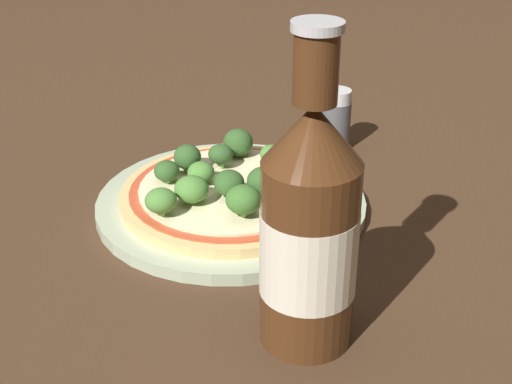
{
  "coord_description": "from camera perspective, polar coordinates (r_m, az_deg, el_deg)",
  "views": [
    {
      "loc": [
        0.47,
        -0.38,
        0.35
      ],
      "look_at": [
        0.06,
        -0.04,
        0.06
      ],
      "focal_mm": 50.0,
      "sensor_mm": 36.0,
      "label": 1
    }
  ],
  "objects": [
    {
      "name": "broccoli_floret_8",
      "position": [
        0.7,
        -4.42,
        1.54
      ],
      "size": [
        0.03,
        0.03,
        0.02
      ],
      "color": "#89A866",
      "rests_on": "pizza"
    },
    {
      "name": "broccoli_floret_9",
      "position": [
        0.67,
        -2.24,
        0.76
      ],
      "size": [
        0.03,
        0.03,
        0.03
      ],
      "color": "#89A866",
      "rests_on": "pizza"
    },
    {
      "name": "ground_plane",
      "position": [
        0.7,
        -0.64,
        -1.78
      ],
      "size": [
        3.0,
        3.0,
        0.0
      ],
      "primitive_type": "plane",
      "color": "#3D2819"
    },
    {
      "name": "broccoli_floret_2",
      "position": [
        0.66,
        -5.18,
        0.22
      ],
      "size": [
        0.03,
        0.03,
        0.03
      ],
      "color": "#89A866",
      "rests_on": "pizza"
    },
    {
      "name": "broccoli_floret_11",
      "position": [
        0.64,
        -1.02,
        -0.62
      ],
      "size": [
        0.03,
        0.03,
        0.03
      ],
      "color": "#89A866",
      "rests_on": "pizza"
    },
    {
      "name": "broccoli_floret_4",
      "position": [
        0.75,
        -1.44,
        3.97
      ],
      "size": [
        0.03,
        0.03,
        0.03
      ],
      "color": "#89A866",
      "rests_on": "pizza"
    },
    {
      "name": "plate",
      "position": [
        0.71,
        -1.99,
        -0.92
      ],
      "size": [
        0.27,
        0.27,
        0.01
      ],
      "color": "#A3B293",
      "rests_on": "ground_plane"
    },
    {
      "name": "beer_bottle",
      "position": [
        0.5,
        4.29,
        -3.01
      ],
      "size": [
        0.07,
        0.07,
        0.24
      ],
      "color": "#472814",
      "rests_on": "ground_plane"
    },
    {
      "name": "broccoli_floret_3",
      "position": [
        0.64,
        -7.62,
        -0.7
      ],
      "size": [
        0.03,
        0.03,
        0.03
      ],
      "color": "#89A866",
      "rests_on": "pizza"
    },
    {
      "name": "broccoli_floret_6",
      "position": [
        0.73,
        -2.85,
        3.02
      ],
      "size": [
        0.03,
        0.03,
        0.03
      ],
      "color": "#89A866",
      "rests_on": "pizza"
    },
    {
      "name": "broccoli_floret_10",
      "position": [
        0.66,
        0.53,
        0.86
      ],
      "size": [
        0.03,
        0.03,
        0.03
      ],
      "color": "#89A866",
      "rests_on": "pizza"
    },
    {
      "name": "broccoli_floret_7",
      "position": [
        0.72,
        -5.51,
        2.8
      ],
      "size": [
        0.03,
        0.03,
        0.03
      ],
      "color": "#89A866",
      "rests_on": "pizza"
    },
    {
      "name": "broccoli_floret_5",
      "position": [
        0.73,
        1.24,
        3.05
      ],
      "size": [
        0.02,
        0.02,
        0.02
      ],
      "color": "#89A866",
      "rests_on": "pizza"
    },
    {
      "name": "pepper_shaker",
      "position": [
        0.83,
        6.42,
        5.76
      ],
      "size": [
        0.03,
        0.03,
        0.07
      ],
      "color": "#4C4C51",
      "rests_on": "ground_plane"
    },
    {
      "name": "broccoli_floret_1",
      "position": [
        0.7,
        -7.15,
        1.67
      ],
      "size": [
        0.03,
        0.03,
        0.02
      ],
      "color": "#89A866",
      "rests_on": "pizza"
    },
    {
      "name": "pizza",
      "position": [
        0.7,
        -2.03,
        -0.09
      ],
      "size": [
        0.22,
        0.22,
        0.01
      ],
      "color": "tan",
      "rests_on": "plate"
    },
    {
      "name": "broccoli_floret_0",
      "position": [
        0.69,
        2.16,
        1.83
      ],
      "size": [
        0.02,
        0.02,
        0.02
      ],
      "color": "#89A866",
      "rests_on": "pizza"
    }
  ]
}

